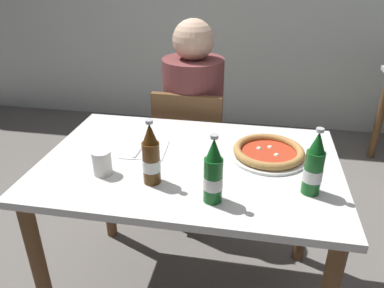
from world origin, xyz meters
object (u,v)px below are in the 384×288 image
object	(u,v)px
dining_table_main	(190,184)
pizza_margherita_near	(268,152)
beer_bottle_right	(314,167)
napkin_with_cutlery	(145,149)
beer_bottle_left	(151,157)
chair_behind_table	(191,148)
beer_bottle_center	(213,174)
paper_cup	(102,163)
diner_seated	(193,129)

from	to	relation	value
dining_table_main	pizza_margherita_near	world-z (taller)	pizza_margherita_near
beer_bottle_right	napkin_with_cutlery	distance (m)	0.70
pizza_margherita_near	beer_bottle_left	xyz separation A→B (m)	(-0.42, -0.27, 0.08)
napkin_with_cutlery	pizza_margherita_near	bearing A→B (deg)	3.77
beer_bottle_left	chair_behind_table	bearing A→B (deg)	90.23
pizza_margherita_near	napkin_with_cutlery	world-z (taller)	pizza_margherita_near
beer_bottle_left	napkin_with_cutlery	bearing A→B (deg)	112.85
dining_table_main	beer_bottle_left	size ratio (longest dim) A/B	4.86
dining_table_main	beer_bottle_center	bearing A→B (deg)	-63.61
chair_behind_table	beer_bottle_left	distance (m)	0.87
beer_bottle_left	napkin_with_cutlery	world-z (taller)	beer_bottle_left
dining_table_main	beer_bottle_right	xyz separation A→B (m)	(0.46, -0.15, 0.22)
pizza_margherita_near	paper_cup	distance (m)	0.67
napkin_with_cutlery	beer_bottle_center	bearing A→B (deg)	-43.10
chair_behind_table	dining_table_main	bearing A→B (deg)	102.57
dining_table_main	chair_behind_table	bearing A→B (deg)	100.13
pizza_margherita_near	chair_behind_table	bearing A→B (deg)	129.01
beer_bottle_center	dining_table_main	bearing A→B (deg)	116.39
dining_table_main	beer_bottle_left	bearing A→B (deg)	-120.13
chair_behind_table	napkin_with_cutlery	xyz separation A→B (m)	(-0.10, -0.56, 0.27)
beer_bottle_left	napkin_with_cutlery	distance (m)	0.28
beer_bottle_left	beer_bottle_center	size ratio (longest dim) A/B	1.00
diner_seated	paper_cup	distance (m)	0.87
diner_seated	dining_table_main	bearing A→B (deg)	-80.88
beer_bottle_right	napkin_with_cutlery	xyz separation A→B (m)	(-0.66, 0.20, -0.10)
diner_seated	beer_bottle_left	size ratio (longest dim) A/B	4.89
napkin_with_cutlery	paper_cup	bearing A→B (deg)	-115.52
beer_bottle_left	paper_cup	world-z (taller)	beer_bottle_left
diner_seated	napkin_with_cutlery	bearing A→B (deg)	-99.33
dining_table_main	beer_bottle_right	bearing A→B (deg)	-17.75
chair_behind_table	napkin_with_cutlery	world-z (taller)	chair_behind_table
paper_cup	beer_bottle_left	bearing A→B (deg)	-6.61
beer_bottle_left	paper_cup	size ratio (longest dim) A/B	2.60
beer_bottle_left	beer_bottle_center	bearing A→B (deg)	-17.80
diner_seated	paper_cup	xyz separation A→B (m)	(-0.20, -0.82, 0.21)
dining_table_main	beer_bottle_right	world-z (taller)	beer_bottle_right
diner_seated	beer_bottle_center	size ratio (longest dim) A/B	4.89
beer_bottle_center	napkin_with_cutlery	distance (m)	0.47
chair_behind_table	beer_bottle_left	world-z (taller)	beer_bottle_left
beer_bottle_center	beer_bottle_right	size ratio (longest dim) A/B	1.00
dining_table_main	diner_seated	world-z (taller)	diner_seated
beer_bottle_right	diner_seated	bearing A→B (deg)	124.98
napkin_with_cutlery	diner_seated	bearing A→B (deg)	80.67
dining_table_main	beer_bottle_left	distance (m)	0.30
napkin_with_cutlery	dining_table_main	bearing A→B (deg)	-14.86
chair_behind_table	paper_cup	world-z (taller)	chair_behind_table
diner_seated	beer_bottle_left	distance (m)	0.88
dining_table_main	napkin_with_cutlery	bearing A→B (deg)	165.14
beer_bottle_center	beer_bottle_right	xyz separation A→B (m)	(0.33, 0.11, 0.00)
diner_seated	beer_bottle_left	xyz separation A→B (m)	(0.00, -0.84, 0.27)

